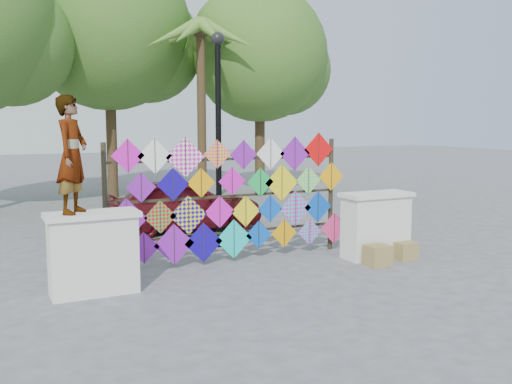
% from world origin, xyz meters
% --- Properties ---
extents(ground, '(80.00, 80.00, 0.00)m').
position_xyz_m(ground, '(0.00, 0.00, 0.00)').
color(ground, gray).
rests_on(ground, ground).
extents(parapet_left, '(1.40, 0.65, 1.28)m').
position_xyz_m(parapet_left, '(-2.70, -0.20, 0.65)').
color(parapet_left, white).
rests_on(parapet_left, ground).
extents(parapet_right, '(1.40, 0.65, 1.28)m').
position_xyz_m(parapet_right, '(2.70, -0.20, 0.65)').
color(parapet_right, white).
rests_on(parapet_right, ground).
extents(kite_rack, '(4.95, 0.24, 2.43)m').
position_xyz_m(kite_rack, '(0.07, 0.73, 1.21)').
color(kite_rack, '#2C2518').
rests_on(kite_rack, ground).
extents(tree_mid, '(6.30, 5.60, 8.61)m').
position_xyz_m(tree_mid, '(0.11, 11.03, 5.77)').
color(tree_mid, '#4A371F').
rests_on(tree_mid, ground).
extents(tree_east, '(5.40, 4.80, 7.42)m').
position_xyz_m(tree_east, '(5.09, 9.53, 4.99)').
color(tree_east, '#4A371F').
rests_on(tree_east, ground).
extents(palm_tree, '(3.62, 3.62, 5.83)m').
position_xyz_m(palm_tree, '(2.20, 8.00, 4.95)').
color(palm_tree, '#4A371F').
rests_on(palm_tree, ground).
extents(vendor_woman, '(0.71, 0.77, 1.77)m').
position_xyz_m(vendor_woman, '(-2.96, -0.20, 2.16)').
color(vendor_woman, '#99999E').
rests_on(vendor_woman, parapet_left).
extents(sedan, '(3.94, 1.93, 1.29)m').
position_xyz_m(sedan, '(0.24, 4.11, 0.65)').
color(sedan, '#550E15').
rests_on(sedan, ground).
extents(lamppost, '(0.28, 0.28, 4.46)m').
position_xyz_m(lamppost, '(0.30, 2.00, 2.69)').
color(lamppost, black).
rests_on(lamppost, ground).
extents(cardboard_box_near, '(0.43, 0.38, 0.38)m').
position_xyz_m(cardboard_box_near, '(2.33, -0.74, 0.19)').
color(cardboard_box_near, olive).
rests_on(cardboard_box_near, ground).
extents(cardboard_box_far, '(0.40, 0.37, 0.34)m').
position_xyz_m(cardboard_box_far, '(3.11, -0.58, 0.17)').
color(cardboard_box_far, olive).
rests_on(cardboard_box_far, ground).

